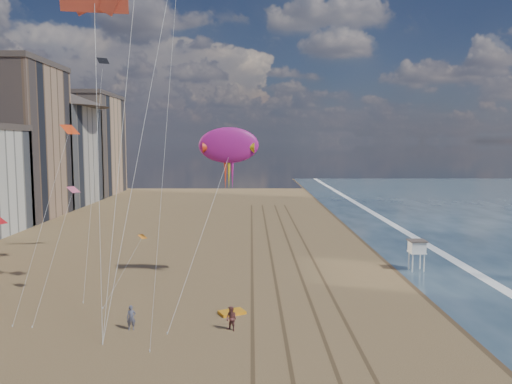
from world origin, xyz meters
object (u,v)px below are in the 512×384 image
kite_flyer_a (131,318)px  grounded_kite (232,312)px  show_kite (229,146)px  lifeguard_stand (417,247)px  kite_flyer_b (231,319)px

kite_flyer_a → grounded_kite: bearing=16.5°
show_kite → grounded_kite: bearing=-86.2°
lifeguard_stand → show_kite: size_ratio=0.18×
lifeguard_stand → show_kite: show_kite is taller
lifeguard_stand → grounded_kite: bearing=-145.4°
grounded_kite → kite_flyer_a: bearing=178.3°
show_kite → kite_flyer_a: show_kite is taller
show_kite → kite_flyer_b: bearing=-86.8°
grounded_kite → kite_flyer_a: (-7.53, -3.45, 0.83)m
kite_flyer_b → lifeguard_stand: bearing=76.6°
kite_flyer_a → lifeguard_stand: bearing=23.9°
kite_flyer_a → kite_flyer_b: kite_flyer_a is taller
kite_flyer_a → kite_flyer_b: (7.64, -0.25, -0.01)m
kite_flyer_b → show_kite: bearing=128.4°
grounded_kite → show_kite: size_ratio=0.11×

